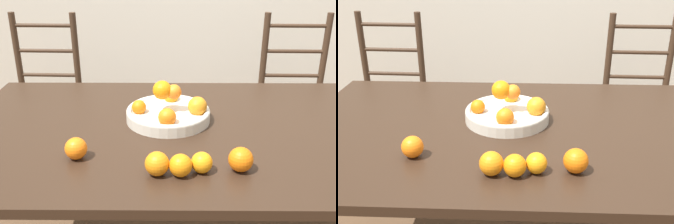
% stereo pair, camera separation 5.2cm
% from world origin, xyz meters
% --- Properties ---
extents(dining_table, '(1.90, 1.09, 0.75)m').
position_xyz_m(dining_table, '(0.00, 0.00, 0.67)').
color(dining_table, black).
rests_on(dining_table, ground_plane).
extents(fruit_bowl, '(0.35, 0.35, 0.18)m').
position_xyz_m(fruit_bowl, '(-0.08, 0.06, 0.79)').
color(fruit_bowl, beige).
rests_on(fruit_bowl, dining_table).
extents(orange_loose_0, '(0.07, 0.07, 0.07)m').
position_xyz_m(orange_loose_0, '(0.03, -0.34, 0.78)').
color(orange_loose_0, orange).
rests_on(orange_loose_0, dining_table).
extents(orange_loose_1, '(0.08, 0.08, 0.08)m').
position_xyz_m(orange_loose_1, '(-0.12, -0.36, 0.79)').
color(orange_loose_1, orange).
rests_on(orange_loose_1, dining_table).
extents(orange_loose_2, '(0.08, 0.08, 0.08)m').
position_xyz_m(orange_loose_2, '(-0.40, -0.26, 0.78)').
color(orange_loose_2, orange).
rests_on(orange_loose_2, dining_table).
extents(orange_loose_3, '(0.07, 0.07, 0.07)m').
position_xyz_m(orange_loose_3, '(-0.04, -0.37, 0.78)').
color(orange_loose_3, orange).
rests_on(orange_loose_3, dining_table).
extents(orange_loose_4, '(0.08, 0.08, 0.08)m').
position_xyz_m(orange_loose_4, '(0.15, -0.33, 0.79)').
color(orange_loose_4, orange).
rests_on(orange_loose_4, dining_table).
extents(chair_left, '(0.43, 0.41, 1.05)m').
position_xyz_m(chair_left, '(-0.88, 0.86, 0.49)').
color(chair_left, '#382619').
rests_on(chair_left, ground_plane).
extents(chair_right, '(0.43, 0.41, 1.05)m').
position_xyz_m(chair_right, '(0.71, 0.86, 0.49)').
color(chair_right, '#382619').
rests_on(chair_right, ground_plane).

